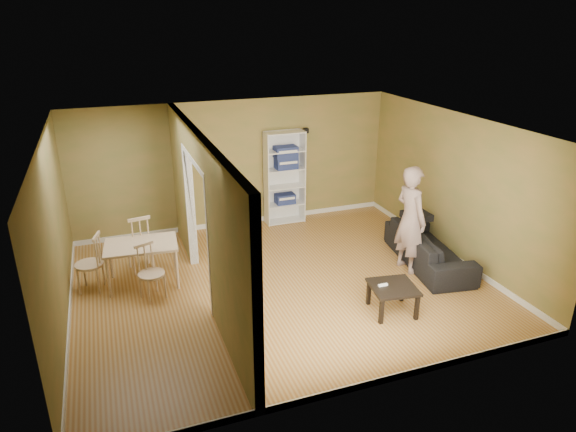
# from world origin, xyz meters

# --- Properties ---
(room_shell) EXTENTS (6.50, 6.50, 6.50)m
(room_shell) POSITION_xyz_m (0.00, 0.00, 1.30)
(room_shell) COLOR tan
(room_shell) RESTS_ON ground
(partition) EXTENTS (0.22, 5.50, 2.60)m
(partition) POSITION_xyz_m (-1.20, 0.00, 1.30)
(partition) COLOR #9D7C42
(partition) RESTS_ON ground
(wall_speaker) EXTENTS (0.10, 0.10, 0.10)m
(wall_speaker) POSITION_xyz_m (1.50, 2.69, 1.90)
(wall_speaker) COLOR black
(wall_speaker) RESTS_ON room_shell
(sofa) EXTENTS (2.25, 1.23, 0.81)m
(sofa) POSITION_xyz_m (2.70, -0.20, 0.41)
(sofa) COLOR black
(sofa) RESTS_ON ground
(person) EXTENTS (0.85, 0.70, 2.18)m
(person) POSITION_xyz_m (2.24, -0.24, 1.09)
(person) COLOR slate
(person) RESTS_ON ground
(bookshelf) EXTENTS (0.82, 0.36, 1.95)m
(bookshelf) POSITION_xyz_m (0.98, 2.60, 0.97)
(bookshelf) COLOR white
(bookshelf) RESTS_ON ground
(paper_box_navy_a) EXTENTS (0.40, 0.26, 0.21)m
(paper_box_navy_a) POSITION_xyz_m (0.99, 2.56, 0.51)
(paper_box_navy_a) COLOR #121F47
(paper_box_navy_a) RESTS_ON bookshelf
(paper_box_navy_b) EXTENTS (0.45, 0.29, 0.23)m
(paper_box_navy_b) POSITION_xyz_m (1.02, 2.56, 1.29)
(paper_box_navy_b) COLOR navy
(paper_box_navy_b) RESTS_ON bookshelf
(paper_box_navy_c) EXTENTS (0.46, 0.30, 0.24)m
(paper_box_navy_c) POSITION_xyz_m (1.01, 2.56, 1.53)
(paper_box_navy_c) COLOR navy
(paper_box_navy_c) RESTS_ON bookshelf
(coffee_table) EXTENTS (0.65, 0.65, 0.43)m
(coffee_table) POSITION_xyz_m (1.27, -1.37, 0.37)
(coffee_table) COLOR black
(coffee_table) RESTS_ON ground
(game_controller) EXTENTS (0.14, 0.04, 0.03)m
(game_controller) POSITION_xyz_m (1.13, -1.31, 0.45)
(game_controller) COLOR white
(game_controller) RESTS_ON coffee_table
(dining_table) EXTENTS (1.14, 0.76, 0.71)m
(dining_table) POSITION_xyz_m (-2.10, 0.80, 0.63)
(dining_table) COLOR beige
(dining_table) RESTS_ON ground
(chair_left) EXTENTS (0.55, 0.55, 0.96)m
(chair_left) POSITION_xyz_m (-2.91, 0.86, 0.48)
(chair_left) COLOR tan
(chair_left) RESTS_ON ground
(chair_near) EXTENTS (0.53, 0.53, 0.89)m
(chair_near) POSITION_xyz_m (-2.02, 0.26, 0.44)
(chair_near) COLOR tan
(chair_near) RESTS_ON ground
(chair_far) EXTENTS (0.55, 0.55, 1.04)m
(chair_far) POSITION_xyz_m (-2.10, 1.33, 0.52)
(chair_far) COLOR tan
(chair_far) RESTS_ON ground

